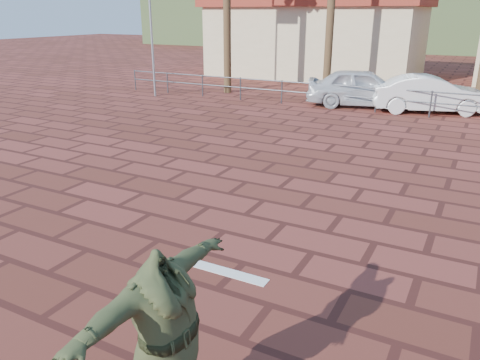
# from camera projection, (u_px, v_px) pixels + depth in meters

# --- Properties ---
(ground) EXTENTS (120.00, 120.00, 0.00)m
(ground) POSITION_uv_depth(u_px,v_px,m) (224.00, 231.00, 8.43)
(ground) COLOR maroon
(ground) RESTS_ON ground
(paint_stripe) EXTENTS (1.40, 0.22, 0.01)m
(paint_stripe) POSITION_uv_depth(u_px,v_px,m) (225.00, 272.00, 7.12)
(paint_stripe) COLOR white
(paint_stripe) RESTS_ON ground
(guardrail) EXTENTS (24.06, 0.06, 1.00)m
(guardrail) POSITION_uv_depth(u_px,v_px,m) (377.00, 95.00, 18.18)
(guardrail) COLOR #47494F
(guardrail) RESTS_ON ground
(building_west) EXTENTS (12.60, 7.60, 4.50)m
(building_west) POSITION_uv_depth(u_px,v_px,m) (317.00, 37.00, 28.59)
(building_west) COLOR beige
(building_west) RESTS_ON ground
(hill_front) EXTENTS (70.00, 18.00, 6.00)m
(hill_front) POSITION_uv_depth(u_px,v_px,m) (460.00, 19.00, 48.99)
(hill_front) COLOR #384C28
(hill_front) RESTS_ON ground
(hill_back) EXTENTS (35.00, 14.00, 8.00)m
(hill_back) POSITION_uv_depth(u_px,v_px,m) (287.00, 10.00, 63.32)
(hill_back) COLOR #384C28
(hill_back) RESTS_ON ground
(skateboarder) EXTENTS (0.60, 2.20, 1.78)m
(skateboarder) POSITION_uv_depth(u_px,v_px,m) (165.00, 339.00, 4.15)
(skateboarder) COLOR #333A1F
(skateboarder) RESTS_ON longboard
(car_silver) EXTENTS (4.89, 2.97, 1.56)m
(car_silver) POSITION_uv_depth(u_px,v_px,m) (363.00, 88.00, 19.32)
(car_silver) COLOR silver
(car_silver) RESTS_ON ground
(car_white) EXTENTS (4.57, 2.77, 1.42)m
(car_white) POSITION_uv_depth(u_px,v_px,m) (430.00, 94.00, 18.20)
(car_white) COLOR silver
(car_white) RESTS_ON ground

